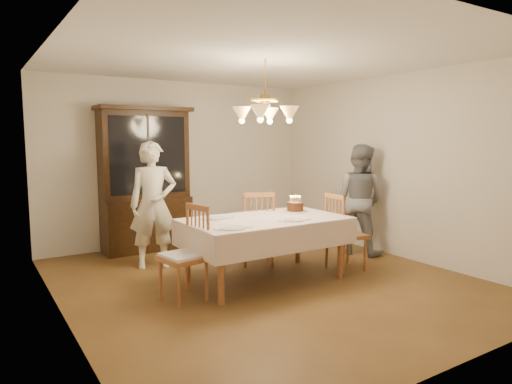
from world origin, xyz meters
TOP-DOWN VIEW (x-y plane):
  - ground at (0.00, 0.00)m, footprint 5.00×5.00m
  - room_shell at (0.00, 0.00)m, footprint 5.00×5.00m
  - dining_table at (0.00, 0.00)m, footprint 1.90×1.10m
  - china_hutch at (-0.67, 2.25)m, footprint 1.38×0.54m
  - chair_far_side at (0.30, 0.64)m, footprint 0.57×0.56m
  - chair_left_end at (-1.08, -0.09)m, footprint 0.49×0.50m
  - chair_right_end at (1.13, -0.17)m, footprint 0.47×0.49m
  - elderly_woman at (-0.91, 1.28)m, footprint 0.68×0.53m
  - adult_in_grey at (1.90, 0.36)m, footprint 0.85×0.95m
  - birthday_cake at (0.57, 0.17)m, footprint 0.30×0.30m
  - place_setting_near_left at (-0.63, -0.35)m, footprint 0.41×0.26m
  - place_setting_near_right at (0.19, -0.32)m, footprint 0.38×0.23m
  - place_setting_far_left at (-0.49, 0.26)m, footprint 0.39×0.24m
  - chandelier at (-0.00, -0.00)m, footprint 0.62×0.62m

SIDE VIEW (x-z plane):
  - ground at x=0.00m, z-range 0.00..0.00m
  - chair_far_side at x=0.30m, z-range -0.06..0.94m
  - chair_right_end at x=1.13m, z-range -0.06..0.94m
  - chair_left_end at x=-1.08m, z-range -0.05..0.95m
  - dining_table at x=0.00m, z-range 0.30..1.06m
  - place_setting_near_right at x=0.19m, z-range 0.76..0.77m
  - place_setting_far_left at x=-0.49m, z-range 0.76..0.77m
  - place_setting_near_left at x=-0.63m, z-range 0.76..0.77m
  - adult_in_grey at x=1.90m, z-range 0.00..1.61m
  - birthday_cake at x=0.57m, z-range 0.71..0.92m
  - elderly_woman at x=-0.91m, z-range 0.00..1.66m
  - china_hutch at x=-0.67m, z-range -0.04..2.12m
  - room_shell at x=0.00m, z-range -0.92..4.08m
  - chandelier at x=0.00m, z-range 1.61..2.34m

